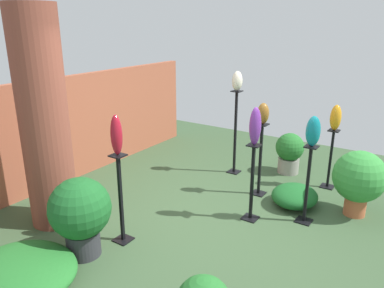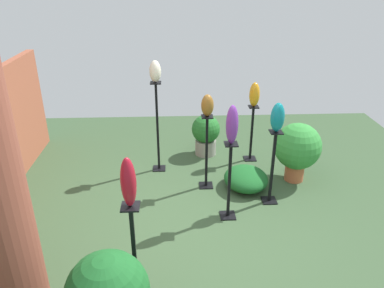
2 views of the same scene
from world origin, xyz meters
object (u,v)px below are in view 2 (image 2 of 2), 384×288
(pedestal_ivory, at_px, (158,131))
(art_vase_bronze, at_px, (207,105))
(pedestal_teal, at_px, (272,171))
(art_vase_amber, at_px, (254,95))
(art_vase_ruby, at_px, (128,182))
(pedestal_ruby, at_px, (135,260))
(art_vase_teal, at_px, (278,117))
(pedestal_bronze, at_px, (206,156))
(pedestal_violet, at_px, (229,185))
(potted_plant_front_right, at_px, (297,148))
(pedestal_amber, at_px, (251,136))
(potted_plant_walkway_edge, at_px, (206,133))
(art_vase_violet, at_px, (232,125))
(art_vase_ivory, at_px, (155,71))

(pedestal_ivory, xyz_separation_m, art_vase_bronze, (-0.56, -0.71, 0.60))
(pedestal_teal, xyz_separation_m, art_vase_amber, (1.28, 0.03, 0.66))
(art_vase_ruby, bearing_deg, pedestal_ruby, 0.00)
(art_vase_teal, bearing_deg, pedestal_bronze, 62.60)
(pedestal_violet, bearing_deg, pedestal_teal, -62.45)
(pedestal_teal, bearing_deg, potted_plant_front_right, -41.92)
(pedestal_violet, relative_size, pedestal_ruby, 0.95)
(pedestal_amber, height_order, pedestal_ruby, pedestal_ruby)
(art_vase_ruby, distance_m, potted_plant_walkway_edge, 3.42)
(art_vase_ruby, height_order, art_vase_bronze, art_vase_ruby)
(pedestal_ivory, bearing_deg, pedestal_bronze, -128.09)
(potted_plant_walkway_edge, bearing_deg, pedestal_ruby, 164.02)
(art_vase_teal, distance_m, potted_plant_walkway_edge, 1.90)
(pedestal_bronze, bearing_deg, art_vase_teal, -117.40)
(pedestal_ruby, height_order, pedestal_bronze, pedestal_bronze)
(pedestal_violet, relative_size, art_vase_amber, 2.67)
(pedestal_teal, bearing_deg, art_vase_amber, 1.39)
(pedestal_ruby, xyz_separation_m, art_vase_violet, (1.33, -1.05, 0.79))
(art_vase_bronze, xyz_separation_m, potted_plant_front_right, (0.13, -1.36, -0.73))
(pedestal_bronze, relative_size, potted_plant_front_right, 1.22)
(pedestal_amber, relative_size, art_vase_amber, 2.41)
(pedestal_amber, distance_m, potted_plant_front_right, 0.90)
(art_vase_bronze, bearing_deg, art_vase_teal, -117.40)
(art_vase_violet, xyz_separation_m, art_vase_ruby, (-1.33, 1.05, 0.04))
(art_vase_bronze, distance_m, potted_plant_walkway_edge, 1.39)
(pedestal_ivory, height_order, art_vase_teal, pedestal_ivory)
(pedestal_teal, relative_size, art_vase_amber, 2.68)
(pedestal_violet, bearing_deg, pedestal_ruby, 141.55)
(art_vase_violet, height_order, art_vase_amber, art_vase_violet)
(art_vase_amber, relative_size, art_vase_teal, 1.02)
(pedestal_teal, height_order, art_vase_violet, art_vase_violet)
(pedestal_teal, height_order, pedestal_ruby, pedestal_ruby)
(pedestal_violet, distance_m, art_vase_bronze, 1.12)
(pedestal_amber, height_order, potted_plant_front_right, pedestal_amber)
(art_vase_violet, bearing_deg, art_vase_teal, -62.45)
(pedestal_teal, distance_m, art_vase_ruby, 2.50)
(art_vase_amber, bearing_deg, potted_plant_walkway_edge, 72.08)
(pedestal_violet, xyz_separation_m, pedestal_ivory, (1.32, 0.94, 0.19))
(pedestal_amber, relative_size, art_vase_bronze, 3.08)
(pedestal_bronze, xyz_separation_m, art_vase_bronze, (-0.00, 0.00, 0.76))
(pedestal_teal, bearing_deg, art_vase_bronze, 62.60)
(potted_plant_front_right, bearing_deg, pedestal_bronze, 95.52)
(pedestal_violet, relative_size, pedestal_amber, 1.11)
(art_vase_amber, height_order, art_vase_ivory, art_vase_ivory)
(art_vase_violet, bearing_deg, pedestal_ivory, 35.32)
(pedestal_ivory, bearing_deg, pedestal_ruby, 177.48)
(art_vase_amber, relative_size, potted_plant_walkway_edge, 0.55)
(potted_plant_front_right, relative_size, potted_plant_walkway_edge, 1.29)
(potted_plant_front_right, bearing_deg, art_vase_ruby, 135.44)
(art_vase_violet, height_order, art_vase_ivory, art_vase_ivory)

